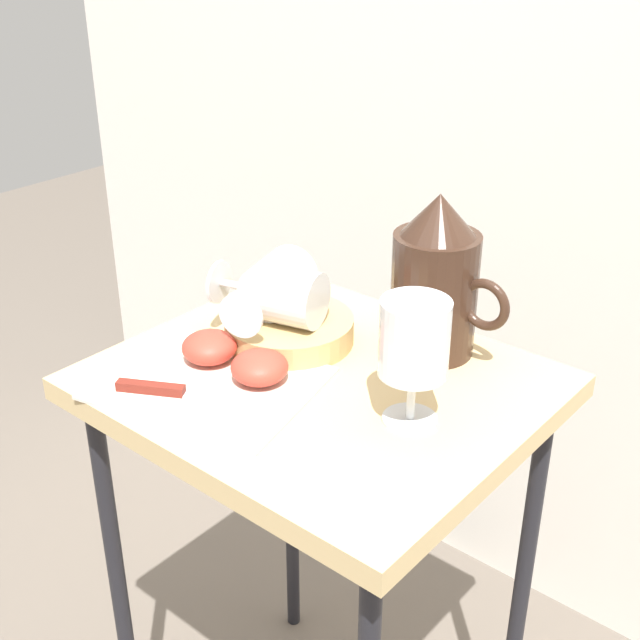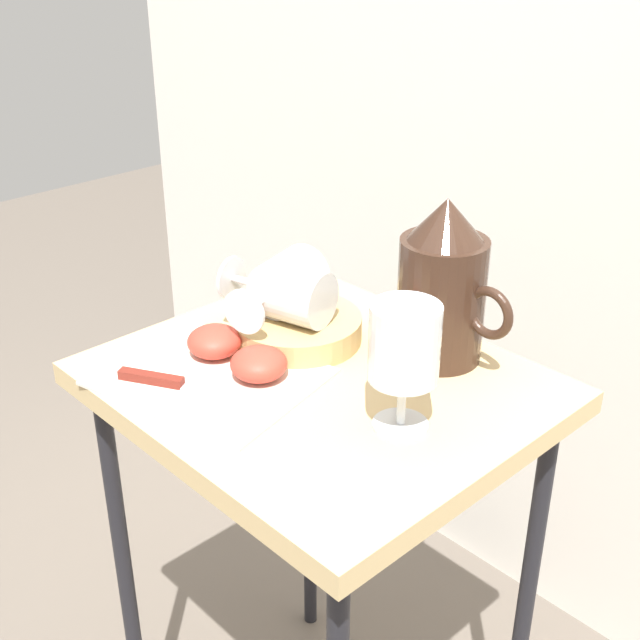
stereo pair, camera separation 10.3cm
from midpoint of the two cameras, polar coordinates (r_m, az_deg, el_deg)
name	(u,v)px [view 2 (the right image)]	position (r m, az deg, el deg)	size (l,w,h in m)	color
curtain_drape	(593,99)	(1.42, 19.91, 13.74)	(2.40, 0.03, 1.96)	silver
table	(320,430)	(1.11, 2.67, -7.48)	(0.53, 0.45, 0.72)	tan
linen_napkin	(210,377)	(1.06, -4.68, -3.90)	(0.26, 0.21, 0.00)	silver
basket_tray	(297,328)	(1.14, 1.04, -0.63)	(0.17, 0.17, 0.04)	tan
pitcher	(442,296)	(1.09, 10.89, 1.55)	(0.16, 0.11, 0.22)	#382319
wine_glass_upright	(404,350)	(0.93, 8.84, -2.08)	(0.08, 0.08, 0.15)	silver
wine_glass_tipped_near	(287,283)	(1.14, 0.35, 2.46)	(0.11, 0.17, 0.08)	silver
wine_glass_tipped_far	(293,294)	(1.11, 0.82, 1.69)	(0.16, 0.10, 0.08)	silver
apple_half_left	(214,341)	(1.10, -4.47, -1.51)	(0.07, 0.07, 0.04)	#CC3D2D
apple_half_right	(259,364)	(1.04, -1.34, -3.04)	(0.07, 0.07, 0.04)	#CC3D2D
knife	(175,383)	(1.04, -6.96, -4.31)	(0.19, 0.12, 0.01)	silver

